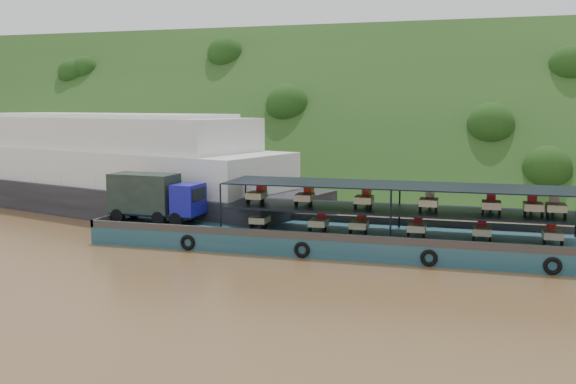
# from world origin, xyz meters

# --- Properties ---
(ground) EXTENTS (160.00, 160.00, 0.00)m
(ground) POSITION_xyz_m (0.00, 0.00, 0.00)
(ground) COLOR brown
(ground) RESTS_ON ground
(hillside) EXTENTS (140.00, 39.60, 39.60)m
(hillside) POSITION_xyz_m (0.00, 36.00, 0.00)
(hillside) COLOR #1B3714
(hillside) RESTS_ON ground
(cargo_barge) EXTENTS (35.00, 7.18, 4.77)m
(cargo_barge) POSITION_xyz_m (1.74, -1.11, 1.19)
(cargo_barge) COLOR #16444F
(cargo_barge) RESTS_ON ground
(passenger_ferry) EXTENTS (45.74, 23.58, 9.00)m
(passenger_ferry) POSITION_xyz_m (-22.27, 10.06, 3.90)
(passenger_ferry) COLOR black
(passenger_ferry) RESTS_ON ground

